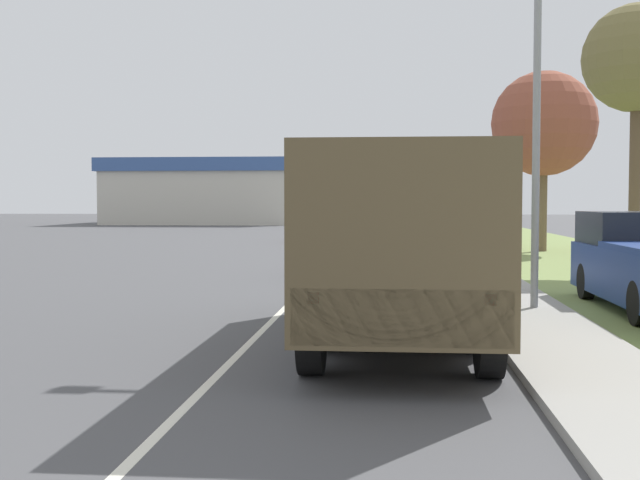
# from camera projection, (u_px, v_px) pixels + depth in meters

# --- Properties ---
(ground_plane) EXTENTS (180.00, 180.00, 0.00)m
(ground_plane) POSITION_uv_depth(u_px,v_px,m) (350.00, 243.00, 40.12)
(ground_plane) COLOR #4C4C4F
(lane_centre_stripe) EXTENTS (0.12, 120.00, 0.00)m
(lane_centre_stripe) POSITION_uv_depth(u_px,v_px,m) (350.00, 243.00, 40.12)
(lane_centre_stripe) COLOR silver
(lane_centre_stripe) RESTS_ON ground
(sidewalk_right) EXTENTS (1.80, 120.00, 0.12)m
(sidewalk_right) POSITION_uv_depth(u_px,v_px,m) (440.00, 242.00, 39.71)
(sidewalk_right) COLOR #9E9B93
(sidewalk_right) RESTS_ON ground
(grass_strip_right) EXTENTS (7.00, 120.00, 0.02)m
(grass_strip_right) POSITION_uv_depth(u_px,v_px,m) (531.00, 244.00, 39.32)
(grass_strip_right) COLOR olive
(grass_strip_right) RESTS_ON ground
(military_truck) EXTENTS (2.41, 7.63, 2.76)m
(military_truck) POSITION_uv_depth(u_px,v_px,m) (398.00, 235.00, 11.95)
(military_truck) COLOR #545B3D
(military_truck) RESTS_ON ground
(car_nearest_ahead) EXTENTS (1.93, 4.57, 1.50)m
(car_nearest_ahead) POSITION_uv_depth(u_px,v_px,m) (367.00, 253.00, 22.18)
(car_nearest_ahead) COLOR black
(car_nearest_ahead) RESTS_ON ground
(car_second_ahead) EXTENTS (1.91, 3.95, 1.62)m
(car_second_ahead) POSITION_uv_depth(u_px,v_px,m) (389.00, 237.00, 31.16)
(car_second_ahead) COLOR #336B3D
(car_second_ahead) RESTS_ON ground
(car_third_ahead) EXTENTS (1.81, 4.83, 1.56)m
(car_third_ahead) POSITION_uv_depth(u_px,v_px,m) (323.00, 228.00, 41.39)
(car_third_ahead) COLOR maroon
(car_third_ahead) RESTS_ON ground
(car_fourth_ahead) EXTENTS (1.94, 4.71, 1.70)m
(car_fourth_ahead) POSITION_uv_depth(u_px,v_px,m) (334.00, 222.00, 51.39)
(car_fourth_ahead) COLOR silver
(car_fourth_ahead) RESTS_ON ground
(lamp_post) EXTENTS (1.69, 0.24, 7.90)m
(lamp_post) POSITION_uv_depth(u_px,v_px,m) (527.00, 57.00, 14.76)
(lamp_post) COLOR gray
(lamp_post) RESTS_ON sidewalk_right
(tree_mid_right) EXTENTS (3.22, 3.22, 7.96)m
(tree_mid_right) POSITION_uv_depth(u_px,v_px,m) (637.00, 60.00, 23.84)
(tree_mid_right) COLOR brown
(tree_mid_right) RESTS_ON grass_strip_right
(tree_far_right) EXTENTS (4.35, 4.35, 7.48)m
(tree_far_right) POSITION_uv_depth(u_px,v_px,m) (544.00, 124.00, 33.23)
(tree_far_right) COLOR brown
(tree_far_right) RESTS_ON grass_strip_right
(building_distant) EXTENTS (17.74, 13.52, 5.95)m
(building_distant) POSITION_uv_depth(u_px,v_px,m) (209.00, 192.00, 76.16)
(building_distant) COLOR beige
(building_distant) RESTS_ON ground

